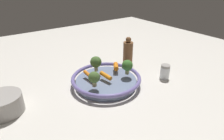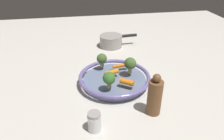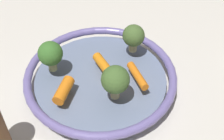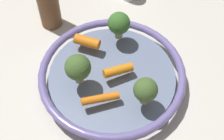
{
  "view_description": "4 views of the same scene",
  "coord_description": "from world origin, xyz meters",
  "px_view_note": "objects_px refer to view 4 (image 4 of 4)",
  "views": [
    {
      "loc": [
        -0.39,
        -0.58,
        0.42
      ],
      "look_at": [
        0.03,
        -0.0,
        0.06
      ],
      "focal_mm": 31.08,
      "sensor_mm": 36.0,
      "label": 1
    },
    {
      "loc": [
        0.71,
        -0.13,
        0.48
      ],
      "look_at": [
        0.02,
        -0.01,
        0.07
      ],
      "focal_mm": 34.18,
      "sensor_mm": 36.0,
      "label": 2
    },
    {
      "loc": [
        0.1,
        0.4,
        0.45
      ],
      "look_at": [
        -0.02,
        0.01,
        0.05
      ],
      "focal_mm": 50.02,
      "sensor_mm": 36.0,
      "label": 3
    },
    {
      "loc": [
        -0.36,
        0.09,
        0.55
      ],
      "look_at": [
        -0.03,
        0.01,
        0.08
      ],
      "focal_mm": 52.11,
      "sensor_mm": 36.0,
      "label": 4
    }
  ],
  "objects_px": {
    "baby_carrot_near_rim": "(118,70)",
    "pepper_mill": "(48,2)",
    "broccoli_floret_large": "(119,24)",
    "serving_bowl": "(112,76)",
    "baby_carrot_back": "(100,98)",
    "baby_carrot_center": "(87,42)",
    "broccoli_floret_edge": "(145,90)",
    "broccoli_floret_mid": "(78,68)"
  },
  "relations": [
    {
      "from": "serving_bowl",
      "to": "broccoli_floret_mid",
      "type": "bearing_deg",
      "value": 96.93
    },
    {
      "from": "baby_carrot_back",
      "to": "baby_carrot_center",
      "type": "bearing_deg",
      "value": -1.24
    },
    {
      "from": "serving_bowl",
      "to": "baby_carrot_near_rim",
      "type": "height_order",
      "value": "baby_carrot_near_rim"
    },
    {
      "from": "baby_carrot_center",
      "to": "baby_carrot_back",
      "type": "distance_m",
      "value": 0.13
    },
    {
      "from": "baby_carrot_center",
      "to": "broccoli_floret_edge",
      "type": "distance_m",
      "value": 0.17
    },
    {
      "from": "broccoli_floret_large",
      "to": "serving_bowl",
      "type": "bearing_deg",
      "value": 157.34
    },
    {
      "from": "baby_carrot_center",
      "to": "baby_carrot_back",
      "type": "relative_size",
      "value": 0.75
    },
    {
      "from": "baby_carrot_back",
      "to": "broccoli_floret_edge",
      "type": "bearing_deg",
      "value": -104.32
    },
    {
      "from": "baby_carrot_center",
      "to": "baby_carrot_near_rim",
      "type": "xyz_separation_m",
      "value": [
        -0.08,
        -0.04,
        -0.0
      ]
    },
    {
      "from": "broccoli_floret_mid",
      "to": "broccoli_floret_edge",
      "type": "bearing_deg",
      "value": -124.29
    },
    {
      "from": "serving_bowl",
      "to": "baby_carrot_near_rim",
      "type": "bearing_deg",
      "value": -129.82
    },
    {
      "from": "broccoli_floret_large",
      "to": "baby_carrot_back",
      "type": "bearing_deg",
      "value": 153.55
    },
    {
      "from": "broccoli_floret_mid",
      "to": "broccoli_floret_large",
      "type": "xyz_separation_m",
      "value": [
        0.09,
        -0.1,
        -0.0
      ]
    },
    {
      "from": "broccoli_floret_edge",
      "to": "broccoli_floret_large",
      "type": "bearing_deg",
      "value": 1.84
    },
    {
      "from": "broccoli_floret_mid",
      "to": "baby_carrot_back",
      "type": "bearing_deg",
      "value": -151.18
    },
    {
      "from": "broccoli_floret_edge",
      "to": "broccoli_floret_large",
      "type": "distance_m",
      "value": 0.16
    },
    {
      "from": "baby_carrot_back",
      "to": "broccoli_floret_edge",
      "type": "distance_m",
      "value": 0.08
    },
    {
      "from": "baby_carrot_back",
      "to": "broccoli_floret_edge",
      "type": "relative_size",
      "value": 1.17
    },
    {
      "from": "pepper_mill",
      "to": "broccoli_floret_mid",
      "type": "bearing_deg",
      "value": -171.36
    },
    {
      "from": "broccoli_floret_large",
      "to": "pepper_mill",
      "type": "bearing_deg",
      "value": 49.21
    },
    {
      "from": "baby_carrot_center",
      "to": "baby_carrot_back",
      "type": "xyz_separation_m",
      "value": [
        -0.13,
        0.0,
        -0.0
      ]
    },
    {
      "from": "baby_carrot_center",
      "to": "serving_bowl",
      "type": "bearing_deg",
      "value": -156.01
    },
    {
      "from": "pepper_mill",
      "to": "baby_carrot_back",
      "type": "bearing_deg",
      "value": -166.88
    },
    {
      "from": "serving_bowl",
      "to": "baby_carrot_center",
      "type": "distance_m",
      "value": 0.09
    },
    {
      "from": "baby_carrot_near_rim",
      "to": "pepper_mill",
      "type": "xyz_separation_m",
      "value": [
        0.2,
        0.11,
        0.02
      ]
    },
    {
      "from": "baby_carrot_near_rim",
      "to": "broccoli_floret_large",
      "type": "bearing_deg",
      "value": -15.33
    },
    {
      "from": "serving_bowl",
      "to": "pepper_mill",
      "type": "height_order",
      "value": "pepper_mill"
    },
    {
      "from": "baby_carrot_center",
      "to": "baby_carrot_near_rim",
      "type": "relative_size",
      "value": 0.91
    },
    {
      "from": "broccoli_floret_mid",
      "to": "broccoli_floret_large",
      "type": "height_order",
      "value": "broccoli_floret_mid"
    },
    {
      "from": "baby_carrot_near_rim",
      "to": "pepper_mill",
      "type": "height_order",
      "value": "pepper_mill"
    },
    {
      "from": "baby_carrot_back",
      "to": "broccoli_floret_mid",
      "type": "bearing_deg",
      "value": 28.82
    },
    {
      "from": "serving_bowl",
      "to": "broccoli_floret_large",
      "type": "bearing_deg",
      "value": -22.66
    },
    {
      "from": "serving_bowl",
      "to": "broccoli_floret_edge",
      "type": "xyz_separation_m",
      "value": [
        -0.08,
        -0.04,
        0.05
      ]
    },
    {
      "from": "baby_carrot_center",
      "to": "broccoli_floret_large",
      "type": "xyz_separation_m",
      "value": [
        0.01,
        -0.07,
        0.03
      ]
    },
    {
      "from": "serving_bowl",
      "to": "broccoli_floret_large",
      "type": "distance_m",
      "value": 0.11
    },
    {
      "from": "serving_bowl",
      "to": "broccoli_floret_edge",
      "type": "relative_size",
      "value": 4.89
    },
    {
      "from": "baby_carrot_center",
      "to": "baby_carrot_near_rim",
      "type": "height_order",
      "value": "same"
    },
    {
      "from": "baby_carrot_back",
      "to": "pepper_mill",
      "type": "height_order",
      "value": "pepper_mill"
    },
    {
      "from": "broccoli_floret_edge",
      "to": "pepper_mill",
      "type": "relative_size",
      "value": 0.4
    },
    {
      "from": "baby_carrot_back",
      "to": "baby_carrot_near_rim",
      "type": "xyz_separation_m",
      "value": [
        0.05,
        -0.05,
        0.0
      ]
    },
    {
      "from": "serving_bowl",
      "to": "broccoli_floret_mid",
      "type": "height_order",
      "value": "broccoli_floret_mid"
    },
    {
      "from": "baby_carrot_center",
      "to": "pepper_mill",
      "type": "height_order",
      "value": "pepper_mill"
    }
  ]
}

